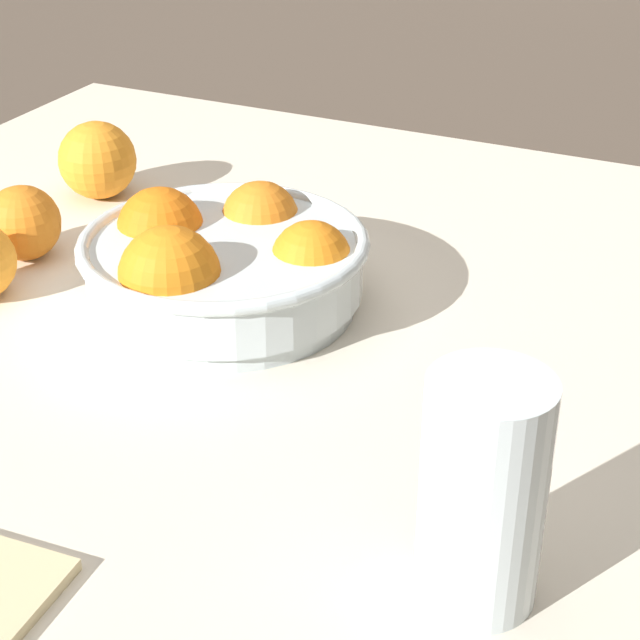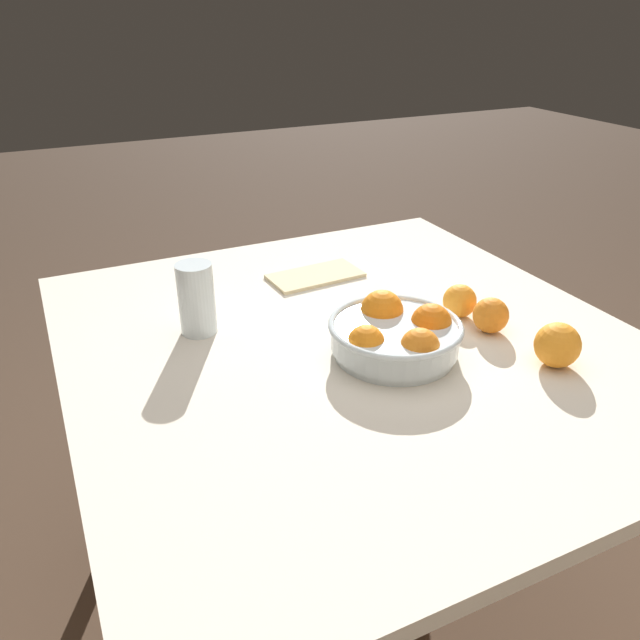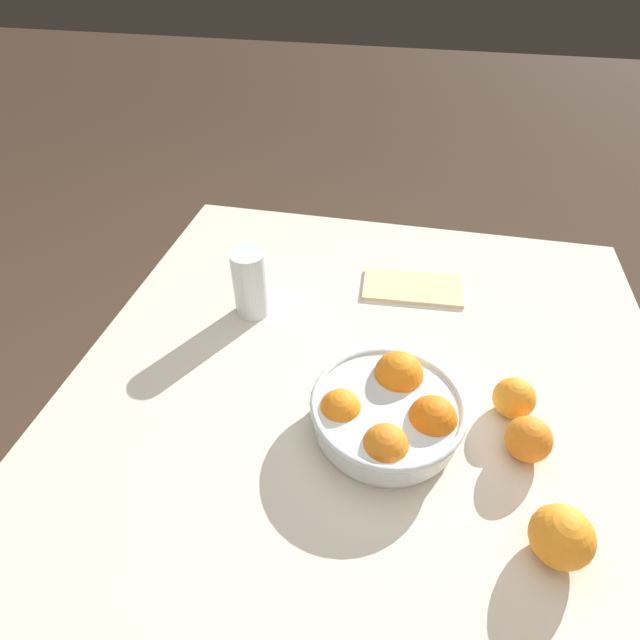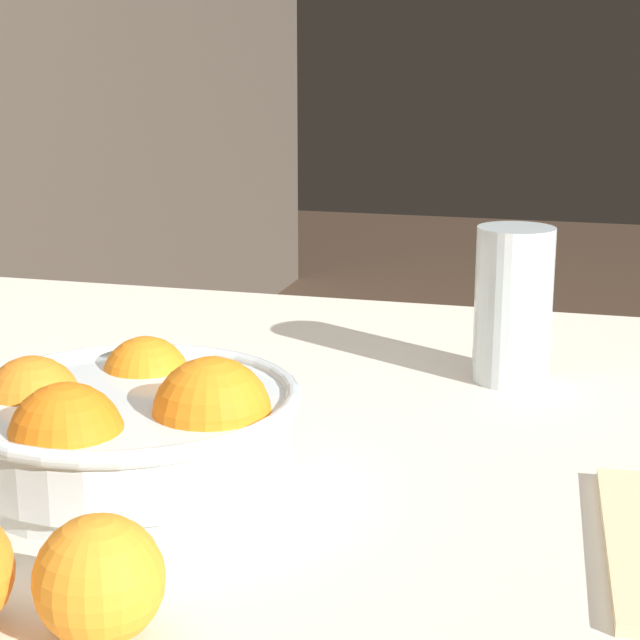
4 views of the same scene
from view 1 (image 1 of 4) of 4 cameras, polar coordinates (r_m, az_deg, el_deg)
name	(u,v)px [view 1 (image 1 of 4)]	position (r m, az deg, el deg)	size (l,w,h in m)	color
dining_table	(224,446)	(0.89, -5.12, -6.70)	(1.06, 1.14, 0.78)	beige
fruit_bowl	(222,262)	(0.91, -5.27, 3.08)	(0.25, 0.25, 0.10)	silver
juice_glass	(482,501)	(0.60, 8.62, -9.53)	(0.07, 0.07, 0.14)	#F4A314
orange_loose_near_bowl	(23,223)	(1.03, -15.56, 5.01)	(0.07, 0.07, 0.07)	orange
orange_loose_aside	(97,160)	(1.15, -11.79, 8.35)	(0.08, 0.08, 0.08)	orange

